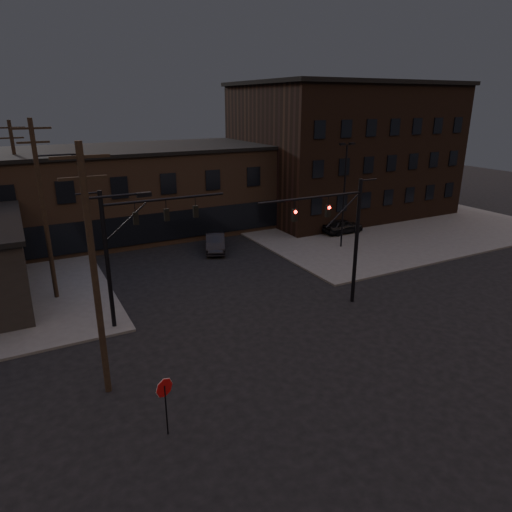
% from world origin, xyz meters
% --- Properties ---
extents(ground, '(140.00, 140.00, 0.00)m').
position_xyz_m(ground, '(0.00, 0.00, 0.00)').
color(ground, black).
rests_on(ground, ground).
extents(sidewalk_ne, '(30.00, 30.00, 0.15)m').
position_xyz_m(sidewalk_ne, '(22.00, 22.00, 0.07)').
color(sidewalk_ne, '#474744').
rests_on(sidewalk_ne, ground).
extents(building_row, '(40.00, 12.00, 8.00)m').
position_xyz_m(building_row, '(0.00, 28.00, 4.00)').
color(building_row, '#4B3628').
rests_on(building_row, ground).
extents(building_right, '(22.00, 16.00, 14.00)m').
position_xyz_m(building_right, '(22.00, 26.00, 7.00)').
color(building_right, black).
rests_on(building_right, ground).
extents(traffic_signal_near, '(7.12, 0.24, 8.00)m').
position_xyz_m(traffic_signal_near, '(5.36, 4.50, 4.93)').
color(traffic_signal_near, black).
rests_on(traffic_signal_near, ground).
extents(traffic_signal_far, '(7.12, 0.24, 8.00)m').
position_xyz_m(traffic_signal_far, '(-6.72, 8.00, 5.01)').
color(traffic_signal_far, black).
rests_on(traffic_signal_far, ground).
extents(stop_sign, '(0.72, 0.33, 2.48)m').
position_xyz_m(stop_sign, '(-8.00, -1.99, 1.84)').
color(stop_sign, black).
rests_on(stop_sign, ground).
extents(utility_pole_near, '(3.70, 0.28, 11.00)m').
position_xyz_m(utility_pole_near, '(-9.43, 2.00, 5.87)').
color(utility_pole_near, black).
rests_on(utility_pole_near, ground).
extents(utility_pole_mid, '(3.70, 0.28, 11.50)m').
position_xyz_m(utility_pole_mid, '(-10.44, 14.00, 6.13)').
color(utility_pole_mid, black).
rests_on(utility_pole_mid, ground).
extents(utility_pole_far, '(2.20, 0.28, 11.00)m').
position_xyz_m(utility_pole_far, '(-11.50, 26.00, 5.78)').
color(utility_pole_far, black).
rests_on(utility_pole_far, ground).
extents(lot_light_a, '(1.50, 0.28, 9.14)m').
position_xyz_m(lot_light_a, '(13.00, 14.00, 5.51)').
color(lot_light_a, black).
rests_on(lot_light_a, ground).
extents(lot_light_b, '(1.50, 0.28, 9.14)m').
position_xyz_m(lot_light_b, '(19.00, 19.00, 5.51)').
color(lot_light_b, black).
rests_on(lot_light_b, ground).
extents(parked_car_lot_a, '(4.22, 1.80, 1.42)m').
position_xyz_m(parked_car_lot_a, '(15.85, 17.40, 0.86)').
color(parked_car_lot_a, black).
rests_on(parked_car_lot_a, sidewalk_ne).
extents(parked_car_lot_b, '(5.24, 3.31, 1.42)m').
position_xyz_m(parked_car_lot_b, '(22.16, 22.30, 0.86)').
color(parked_car_lot_b, silver).
rests_on(parked_car_lot_b, sidewalk_ne).
extents(car_crossing, '(3.26, 4.87, 1.52)m').
position_xyz_m(car_crossing, '(2.82, 18.50, 0.76)').
color(car_crossing, black).
rests_on(car_crossing, ground).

